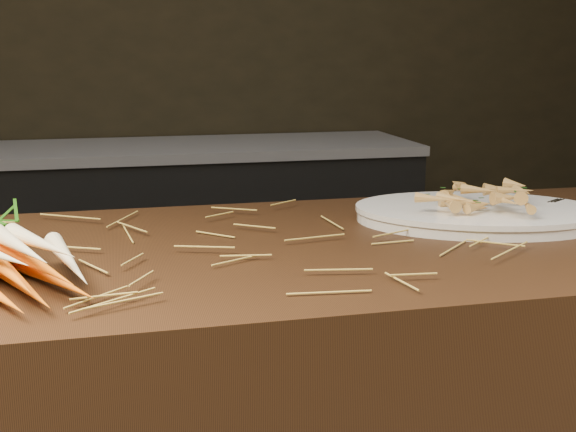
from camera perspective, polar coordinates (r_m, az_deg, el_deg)
The scene contains 5 objects.
back_counter at distance 3.16m, azimuth -6.81°, elevation -1.86°, with size 1.82×0.62×0.84m.
straw_bedding at distance 1.20m, azimuth -11.41°, elevation -2.44°, with size 1.40×0.60×0.02m, color #AD913D, non-canonical shape.
serving_platter at distance 1.43m, azimuth 14.74°, elevation 0.02°, with size 0.46×0.31×0.02m, color white, non-canonical shape.
roasted_veg_heap at distance 1.43m, azimuth 14.82°, elevation 1.51°, with size 0.23×0.16×0.05m, color #B98836, non-canonical shape.
serving_fork at distance 1.45m, azimuth 21.31°, elevation 0.28°, with size 0.02×0.17×0.00m, color silver.
Camera 1 is at (-0.03, -0.86, 1.22)m, focal length 45.00 mm.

